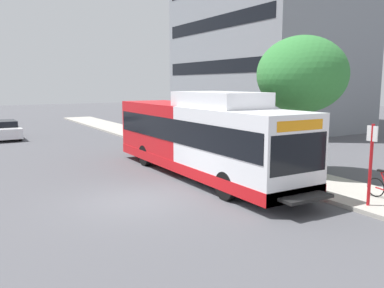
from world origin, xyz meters
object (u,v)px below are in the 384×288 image
(transit_bus, at_px, (201,137))
(bus_stop_sign_pole, at_px, (371,159))
(parked_car_far_lane, at_px, (5,130))
(street_tree_near_stop, at_px, (302,75))

(transit_bus, xyz_separation_m, bus_stop_sign_pole, (2.13, -6.67, -0.05))
(parked_car_far_lane, bearing_deg, transit_bus, -70.87)
(bus_stop_sign_pole, bearing_deg, street_tree_near_stop, 69.60)
(bus_stop_sign_pole, distance_m, parked_car_far_lane, 25.22)
(transit_bus, distance_m, street_tree_near_stop, 5.08)
(bus_stop_sign_pole, xyz_separation_m, street_tree_near_stop, (1.77, 4.75, 2.69))
(transit_bus, bearing_deg, bus_stop_sign_pole, -72.29)
(street_tree_near_stop, height_order, parked_car_far_lane, street_tree_near_stop)
(transit_bus, xyz_separation_m, parked_car_far_lane, (-5.96, 17.19, -1.04))
(parked_car_far_lane, bearing_deg, street_tree_near_stop, -62.71)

